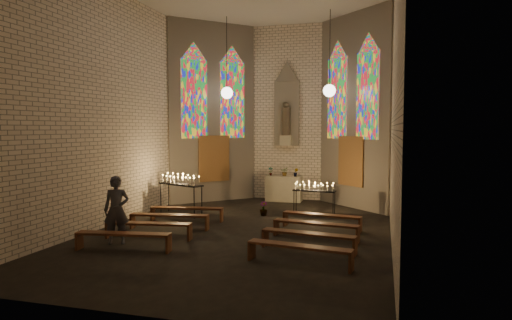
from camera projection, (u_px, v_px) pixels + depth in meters
The scene contains 18 objects.
floor at pixel (243, 231), 12.84m from camera, with size 12.00×12.00×0.00m, color black.
room at pixel (272, 104), 15.81m from camera, with size 8.22×12.43×7.00m.
altar at pixel (284, 189), 18.04m from camera, with size 1.40×0.60×1.00m, color beige.
flower_vase_left at pixel (271, 171), 18.15m from camera, with size 0.19×0.13×0.35m, color #4C723F.
flower_vase_center at pixel (285, 172), 17.97m from camera, with size 0.31×0.27×0.34m, color #4C723F.
flower_vase_right at pixel (296, 172), 17.76m from camera, with size 0.19×0.15×0.34m, color #4C723F.
aisle_flower_pot at pixel (264, 209), 15.07m from camera, with size 0.26×0.26×0.46m, color #4C723F.
votive_stand_left at pixel (181, 181), 15.14m from camera, with size 1.80×1.11×1.31m.
votive_stand_right at pixel (314, 188), 15.12m from camera, with size 1.44×0.48×1.04m.
pew_left_0 at pixel (187, 210), 14.17m from camera, with size 2.28×0.65×0.43m.
pew_right_0 at pixel (322, 217), 13.04m from camera, with size 2.28×0.65×0.43m.
pew_left_1 at pixel (169, 217), 13.02m from camera, with size 2.28×0.65×0.43m.
pew_right_1 at pixel (316, 225), 11.89m from camera, with size 2.28×0.65×0.43m.
pew_left_2 at pixel (149, 226), 11.87m from camera, with size 2.28×0.65×0.43m.
pew_right_2 at pixel (308, 236), 10.74m from camera, with size 2.28×0.65×0.43m.
pew_left_3 at pixel (123, 236), 10.71m from camera, with size 2.28×0.65×0.43m.
pew_right_3 at pixel (299, 249), 9.59m from camera, with size 2.28×0.65×0.43m.
visitor at pixel (117, 210), 11.37m from camera, with size 0.62×0.41×1.70m, color #44444D.
Camera 1 is at (3.76, -12.10, 2.89)m, focal length 32.00 mm.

